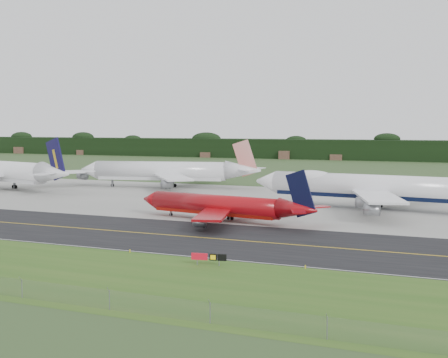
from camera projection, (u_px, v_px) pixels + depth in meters
ground at (171, 231)px, 118.63m from camera, size 600.00×600.00×0.00m
grass_verge at (53, 270)px, 86.58m from camera, size 400.00×30.00×0.01m
taxiway at (161, 234)px, 114.96m from camera, size 400.00×32.00×0.02m
apron at (262, 202)px, 165.32m from camera, size 400.00×78.00×0.01m
taxiway_centreline at (161, 234)px, 114.96m from camera, size 400.00×0.40×0.00m
taxiway_edge_line at (115, 249)px, 100.77m from camera, size 400.00×0.25×0.00m
horizon_treeline at (389, 151)px, 368.81m from camera, size 700.00×25.00×12.00m
jet_ba_747 at (370, 187)px, 150.37m from camera, size 62.51×51.50×15.71m
jet_red_737 at (224, 206)px, 130.90m from camera, size 42.91×34.60×11.60m
jet_navy_gold at (4, 172)px, 197.68m from camera, size 64.44×54.98×16.85m
jet_star_tail at (170, 172)px, 202.38m from camera, size 59.76×49.11×15.89m
taxiway_sign at (209, 257)px, 89.16m from camera, size 5.13×1.10×1.72m
edge_marker_center at (130, 251)px, 98.46m from camera, size 0.16×0.16×0.50m
edge_marker_right at (305, 267)px, 87.20m from camera, size 0.16×0.16×0.50m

